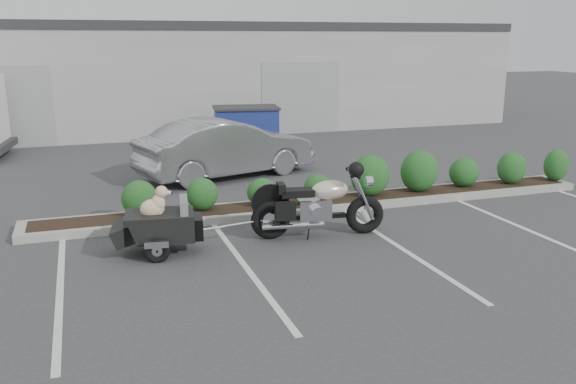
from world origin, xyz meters
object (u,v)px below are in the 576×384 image
object	(u,v)px
sedan	(226,148)
dumpster	(246,127)
motorcycle	(318,206)
pet_trailer	(159,225)

from	to	relation	value
sedan	dumpster	world-z (taller)	sedan
motorcycle	pet_trailer	distance (m)	2.78
sedan	pet_trailer	bearing A→B (deg)	139.11
dumpster	pet_trailer	bearing A→B (deg)	-104.31
pet_trailer	sedan	bearing A→B (deg)	73.84
sedan	motorcycle	bearing A→B (deg)	168.01
pet_trailer	sedan	xyz separation A→B (m)	(2.36, 5.23, 0.25)
dumpster	sedan	bearing A→B (deg)	-103.14
pet_trailer	dumpster	world-z (taller)	dumpster
pet_trailer	sedan	world-z (taller)	sedan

